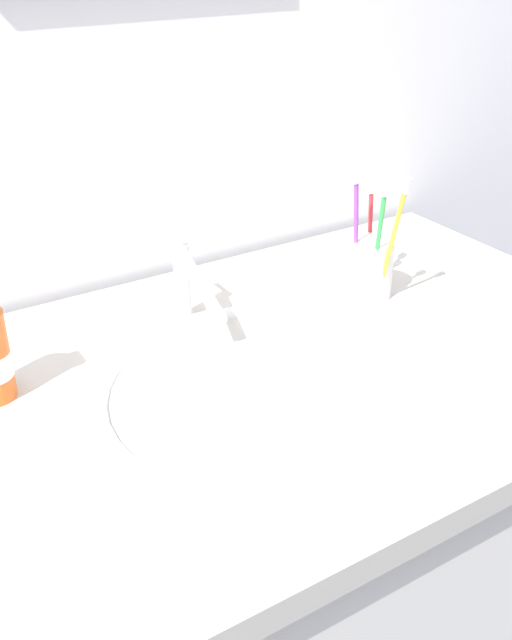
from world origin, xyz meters
name	(u,v)px	position (x,y,z in m)	size (l,w,h in m)	color
tiled_wall_back	(137,66)	(0.00, 0.38, 1.20)	(2.32, 0.04, 2.40)	silver
vanity_counter	(268,590)	(0.00, 0.00, 0.44)	(1.12, 0.67, 0.87)	silver
sink_basin	(268,413)	(-0.04, -0.05, 0.83)	(0.45, 0.45, 0.10)	white
faucet	(189,282)	(-0.04, 0.16, 0.94)	(0.02, 0.16, 0.13)	silver
toothbrush_cup	(370,268)	(0.24, 0.09, 0.91)	(0.07, 0.07, 0.09)	white
toothbrush_red	(370,226)	(0.26, 0.12, 0.97)	(0.02, 0.04, 0.17)	red
toothbrush_green	(379,234)	(0.23, 0.06, 0.99)	(0.02, 0.03, 0.20)	green
toothbrush_purple	(356,225)	(0.22, 0.10, 0.99)	(0.03, 0.01, 0.21)	purple
toothbrush_yellow	(394,233)	(0.24, 0.04, 0.99)	(0.01, 0.05, 0.21)	yellow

